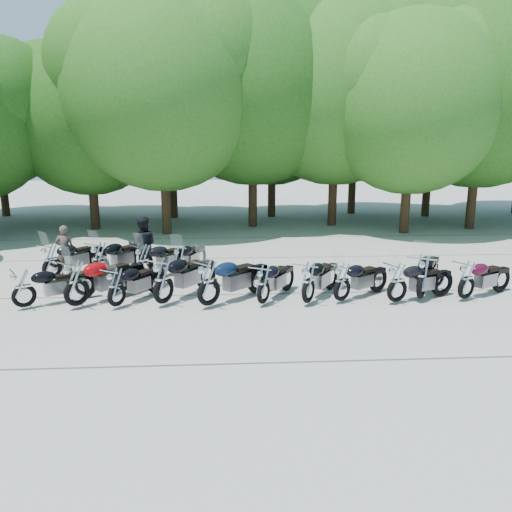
{
  "coord_description": "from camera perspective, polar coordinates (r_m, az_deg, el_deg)",
  "views": [
    {
      "loc": [
        -0.81,
        -11.91,
        4.18
      ],
      "look_at": [
        0.0,
        1.5,
        1.1
      ],
      "focal_mm": 35.0,
      "sensor_mm": 36.0,
      "label": 1
    }
  ],
  "objects": [
    {
      "name": "tree_7",
      "position": [
        26.66,
        24.42,
        16.56
      ],
      "size": [
        8.79,
        8.79,
        10.79
      ],
      "color": "#3A2614",
      "rests_on": "ground"
    },
    {
      "name": "motorcycle_12",
      "position": [
        16.06,
        -17.39,
        -0.31
      ],
      "size": [
        1.93,
        2.37,
        1.34
      ],
      "primitive_type": null,
      "rotation": [
        0.0,
        0.0,
        2.54
      ],
      "color": "black",
      "rests_on": "ground"
    },
    {
      "name": "motorcycle_14",
      "position": [
        15.63,
        -8.72,
        -0.45
      ],
      "size": [
        1.39,
        2.25,
        1.22
      ],
      "primitive_type": null,
      "rotation": [
        0.0,
        0.0,
        2.77
      ],
      "color": "black",
      "rests_on": "ground"
    },
    {
      "name": "tree_10",
      "position": [
        29.87,
        -18.62,
        15.09
      ],
      "size": [
        7.78,
        7.78,
        9.55
      ],
      "color": "#3A2614",
      "rests_on": "ground"
    },
    {
      "name": "motorcycle_5",
      "position": [
        12.92,
        0.85,
        -3.13
      ],
      "size": [
        1.66,
        2.19,
        1.22
      ],
      "primitive_type": null,
      "rotation": [
        0.0,
        0.0,
        2.61
      ],
      "color": "black",
      "rests_on": "ground"
    },
    {
      "name": "motorcycle_8",
      "position": [
        13.55,
        15.87,
        -2.79
      ],
      "size": [
        2.31,
        1.48,
        1.25
      ],
      "primitive_type": null,
      "rotation": [
        0.0,
        0.0,
        1.96
      ],
      "color": "black",
      "rests_on": "ground"
    },
    {
      "name": "motorcycle_0",
      "position": [
        13.95,
        -25.06,
        -3.24
      ],
      "size": [
        2.11,
        1.68,
        1.19
      ],
      "primitive_type": null,
      "rotation": [
        0.0,
        0.0,
        2.15
      ],
      "color": "black",
      "rests_on": "ground"
    },
    {
      "name": "rider_0",
      "position": [
        17.15,
        -20.98,
        0.67
      ],
      "size": [
        0.61,
        0.43,
        1.6
      ],
      "primitive_type": "imported",
      "rotation": [
        0.0,
        0.0,
        3.22
      ],
      "color": "#4F3E38",
      "rests_on": "ground"
    },
    {
      "name": "tree_3",
      "position": [
        23.41,
        -10.74,
        17.94
      ],
      "size": [
        8.7,
        8.7,
        10.67
      ],
      "color": "#3A2614",
      "rests_on": "ground"
    },
    {
      "name": "motorcycle_11",
      "position": [
        16.49,
        -22.35,
        -0.41
      ],
      "size": [
        1.99,
        2.27,
        1.31
      ],
      "primitive_type": null,
      "rotation": [
        0.0,
        0.0,
        2.48
      ],
      "color": "black",
      "rests_on": "ground"
    },
    {
      "name": "motorcycle_7",
      "position": [
        13.33,
        9.83,
        -2.81
      ],
      "size": [
        2.13,
        1.81,
        1.22
      ],
      "primitive_type": null,
      "rotation": [
        0.0,
        0.0,
        2.21
      ],
      "color": "black",
      "rests_on": "ground"
    },
    {
      "name": "rider_1",
      "position": [
        16.41,
        -12.81,
        1.2
      ],
      "size": [
        0.98,
        0.8,
        1.88
      ],
      "primitive_type": "imported",
      "rotation": [
        0.0,
        0.0,
        3.24
      ],
      "color": "black",
      "rests_on": "ground"
    },
    {
      "name": "motorcycle_1",
      "position": [
        13.49,
        -19.88,
        -2.8
      ],
      "size": [
        2.27,
        2.34,
        1.41
      ],
      "primitive_type": null,
      "rotation": [
        0.0,
        0.0,
        2.38
      ],
      "color": "#9B0509",
      "rests_on": "ground"
    },
    {
      "name": "tree_11",
      "position": [
        28.52,
        -9.75,
        15.36
      ],
      "size": [
        7.56,
        7.56,
        9.28
      ],
      "color": "#3A2614",
      "rests_on": "ground"
    },
    {
      "name": "tree_6",
      "position": [
        24.27,
        17.42,
        16.19
      ],
      "size": [
        8.0,
        8.0,
        9.82
      ],
      "color": "#3A2614",
      "rests_on": "ground"
    },
    {
      "name": "tree_13",
      "position": [
        30.39,
        11.29,
        16.17
      ],
      "size": [
        8.31,
        8.31,
        10.2
      ],
      "color": "#3A2614",
      "rests_on": "ground"
    },
    {
      "name": "motorcycle_4",
      "position": [
        12.77,
        -5.43,
        -2.93
      ],
      "size": [
        2.38,
        2.24,
        1.42
      ],
      "primitive_type": null,
      "rotation": [
        0.0,
        0.0,
        2.3
      ],
      "color": "black",
      "rests_on": "ground"
    },
    {
      "name": "motorcycle_13",
      "position": [
        15.59,
        -12.63,
        -0.52
      ],
      "size": [
        2.08,
        2.12,
        1.29
      ],
      "primitive_type": null,
      "rotation": [
        0.0,
        0.0,
        2.37
      ],
      "color": "black",
      "rests_on": "ground"
    },
    {
      "name": "tree_5",
      "position": [
        25.81,
        9.14,
        18.07
      ],
      "size": [
        9.04,
        9.04,
        11.1
      ],
      "color": "#3A2614",
      "rests_on": "ground"
    },
    {
      "name": "motorcycle_3",
      "position": [
        13.1,
        -10.56,
        -2.65
      ],
      "size": [
        2.07,
        2.52,
        1.43
      ],
      "primitive_type": null,
      "rotation": [
        0.0,
        0.0,
        2.54
      ],
      "color": "black",
      "rests_on": "ground"
    },
    {
      "name": "tree_2",
      "position": [
        25.6,
        -18.67,
        14.78
      ],
      "size": [
        7.31,
        7.31,
        8.97
      ],
      "color": "#3A2614",
      "rests_on": "ground"
    },
    {
      "name": "motorcycle_9",
      "position": [
        14.01,
        18.46,
        -2.11
      ],
      "size": [
        1.98,
        2.54,
        1.42
      ],
      "primitive_type": null,
      "rotation": [
        0.0,
        0.0,
        2.58
      ],
      "color": "black",
      "rests_on": "ground"
    },
    {
      "name": "motorcycle_6",
      "position": [
        13.03,
        6.02,
        -2.88
      ],
      "size": [
        1.82,
        2.31,
        1.3
      ],
      "primitive_type": null,
      "rotation": [
        0.0,
        0.0,
        2.57
      ],
      "color": "black",
      "rests_on": "ground"
    },
    {
      "name": "tree_14",
      "position": [
        30.32,
        19.54,
        15.31
      ],
      "size": [
        8.02,
        8.02,
        9.84
      ],
      "color": "#3A2614",
      "rests_on": "ground"
    },
    {
      "name": "motorcycle_2",
      "position": [
        13.21,
        -15.68,
        -3.32
      ],
      "size": [
        1.7,
        2.11,
        1.19
      ],
      "primitive_type": null,
      "rotation": [
        0.0,
        0.0,
        2.56
      ],
      "color": "black",
      "rests_on": "ground"
    },
    {
      "name": "motorcycle_10",
      "position": [
        14.46,
        22.96,
        -2.41
      ],
      "size": [
        2.23,
        1.62,
        1.23
      ],
      "primitive_type": null,
      "rotation": [
        0.0,
        0.0,
        2.07
      ],
      "color": "#3F081D",
      "rests_on": "ground"
    },
    {
      "name": "tree_12",
      "position": [
        28.54,
        1.87,
        16.0
      ],
      "size": [
        7.88,
        7.88,
        9.67
      ],
      "color": "#3A2614",
      "rests_on": "ground"
    },
    {
      "name": "ground",
      "position": [
        12.65,
        0.41,
        -6.38
      ],
      "size": [
        90.0,
        90.0,
        0.0
      ],
      "primitive_type": "plane",
      "color": "#9F988F",
      "rests_on": "ground"
    },
    {
      "name": "tree_4",
      "position": [
        25.16,
        -0.39,
        18.5
      ],
      "size": [
        9.13,
        9.13,
        11.2
      ],
      "color": "#3A2614",
      "rests_on": "ground"
    }
  ]
}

